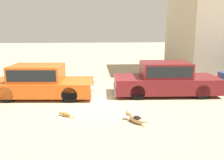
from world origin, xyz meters
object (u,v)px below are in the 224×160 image
(parked_sedan_nearest, at_px, (41,81))
(parked_sedan_second, at_px, (165,79))
(stray_dog_spotted, at_px, (135,118))
(stray_cat, at_px, (65,114))

(parked_sedan_nearest, xyz_separation_m, parked_sedan_second, (5.60, -0.02, 0.02))
(parked_sedan_second, distance_m, stray_dog_spotted, 3.77)
(parked_sedan_second, distance_m, stray_cat, 4.98)
(parked_sedan_nearest, relative_size, stray_dog_spotted, 5.27)
(parked_sedan_nearest, xyz_separation_m, stray_cat, (1.33, -2.49, -0.64))
(parked_sedan_second, relative_size, stray_dog_spotted, 5.55)
(parked_sedan_nearest, distance_m, stray_cat, 2.89)
(parked_sedan_nearest, bearing_deg, stray_cat, -57.61)
(parked_sedan_second, xyz_separation_m, stray_dog_spotted, (-1.95, -3.17, -0.59))
(parked_sedan_second, bearing_deg, stray_dog_spotted, -119.03)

